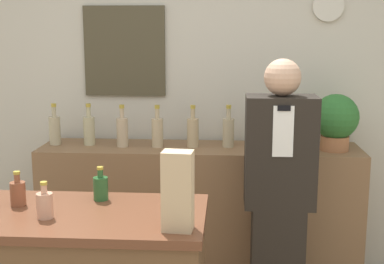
# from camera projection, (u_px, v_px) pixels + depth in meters

# --- Properties ---
(back_wall) EXTENTS (5.20, 0.09, 2.70)m
(back_wall) POSITION_uv_depth(u_px,v_px,m) (190.00, 84.00, 3.81)
(back_wall) COLOR beige
(back_wall) RESTS_ON ground_plane
(back_shelf) EXTENTS (2.15, 0.46, 0.95)m
(back_shelf) POSITION_uv_depth(u_px,v_px,m) (199.00, 214.00, 3.69)
(back_shelf) COLOR brown
(back_shelf) RESTS_ON ground_plane
(shopkeeper) EXTENTS (0.40, 0.25, 1.58)m
(shopkeeper) POSITION_uv_depth(u_px,v_px,m) (279.00, 196.00, 3.08)
(shopkeeper) COLOR black
(shopkeeper) RESTS_ON ground_plane
(potted_plant) EXTENTS (0.30, 0.30, 0.37)m
(potted_plant) POSITION_uv_depth(u_px,v_px,m) (336.00, 120.00, 3.47)
(potted_plant) COLOR #B27047
(potted_plant) RESTS_ON back_shelf
(paper_bag) EXTENTS (0.13, 0.10, 0.33)m
(paper_bag) POSITION_uv_depth(u_px,v_px,m) (178.00, 191.00, 2.15)
(paper_bag) COLOR tan
(paper_bag) RESTS_ON display_counter
(counter_bottle_1) EXTENTS (0.07, 0.07, 0.16)m
(counter_bottle_1) POSITION_uv_depth(u_px,v_px,m) (18.00, 193.00, 2.48)
(counter_bottle_1) COLOR brown
(counter_bottle_1) RESTS_ON display_counter
(counter_bottle_2) EXTENTS (0.07, 0.07, 0.16)m
(counter_bottle_2) POSITION_uv_depth(u_px,v_px,m) (45.00, 204.00, 2.31)
(counter_bottle_2) COLOR tan
(counter_bottle_2) RESTS_ON display_counter
(counter_bottle_3) EXTENTS (0.07, 0.07, 0.16)m
(counter_bottle_3) POSITION_uv_depth(u_px,v_px,m) (101.00, 187.00, 2.56)
(counter_bottle_3) COLOR #28592B
(counter_bottle_3) RESTS_ON display_counter
(shelf_bottle_0) EXTENTS (0.08, 0.08, 0.28)m
(shelf_bottle_0) POSITION_uv_depth(u_px,v_px,m) (55.00, 129.00, 3.66)
(shelf_bottle_0) COLOR tan
(shelf_bottle_0) RESTS_ON back_shelf
(shelf_bottle_1) EXTENTS (0.08, 0.08, 0.28)m
(shelf_bottle_1) POSITION_uv_depth(u_px,v_px,m) (89.00, 129.00, 3.65)
(shelf_bottle_1) COLOR #B8AF87
(shelf_bottle_1) RESTS_ON back_shelf
(shelf_bottle_2) EXTENTS (0.08, 0.08, 0.28)m
(shelf_bottle_2) POSITION_uv_depth(u_px,v_px,m) (122.00, 131.00, 3.59)
(shelf_bottle_2) COLOR tan
(shelf_bottle_2) RESTS_ON back_shelf
(shelf_bottle_3) EXTENTS (0.08, 0.08, 0.28)m
(shelf_bottle_3) POSITION_uv_depth(u_px,v_px,m) (157.00, 131.00, 3.58)
(shelf_bottle_3) COLOR tan
(shelf_bottle_3) RESTS_ON back_shelf
(shelf_bottle_4) EXTENTS (0.08, 0.08, 0.28)m
(shelf_bottle_4) POSITION_uv_depth(u_px,v_px,m) (193.00, 131.00, 3.58)
(shelf_bottle_4) COLOR tan
(shelf_bottle_4) RESTS_ON back_shelf
(shelf_bottle_5) EXTENTS (0.08, 0.08, 0.28)m
(shelf_bottle_5) POSITION_uv_depth(u_px,v_px,m) (228.00, 131.00, 3.58)
(shelf_bottle_5) COLOR tan
(shelf_bottle_5) RESTS_ON back_shelf
(shelf_bottle_6) EXTENTS (0.08, 0.08, 0.28)m
(shelf_bottle_6) POSITION_uv_depth(u_px,v_px,m) (264.00, 132.00, 3.56)
(shelf_bottle_6) COLOR tan
(shelf_bottle_6) RESTS_ON back_shelf
(shelf_bottle_7) EXTENTS (0.08, 0.08, 0.28)m
(shelf_bottle_7) POSITION_uv_depth(u_px,v_px,m) (300.00, 133.00, 3.54)
(shelf_bottle_7) COLOR tan
(shelf_bottle_7) RESTS_ON back_shelf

